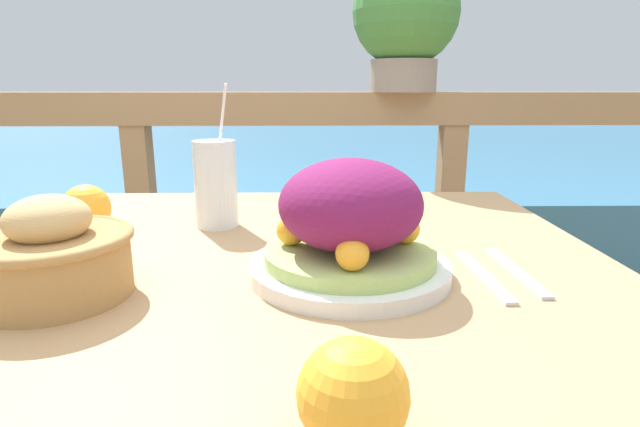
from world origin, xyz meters
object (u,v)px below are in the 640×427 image
Objects in this scene: salad_plate at (350,226)px; drink_glass at (216,184)px; potted_plant at (406,19)px; bread_basket at (53,255)px.

salad_plate is 0.33m from drink_glass.
drink_glass is 0.79m from potted_plant.
drink_glass is (-0.22, 0.24, 0.01)m from salad_plate.
salad_plate is 0.91m from potted_plant.
drink_glass is 1.34× the size of bread_basket.
salad_plate reaches higher than bread_basket.
bread_basket is 0.52× the size of potted_plant.
drink_glass is at bearing 65.76° from bread_basket.
salad_plate is at bearing -104.41° from potted_plant.
potted_plant is at bearing 75.59° from salad_plate.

